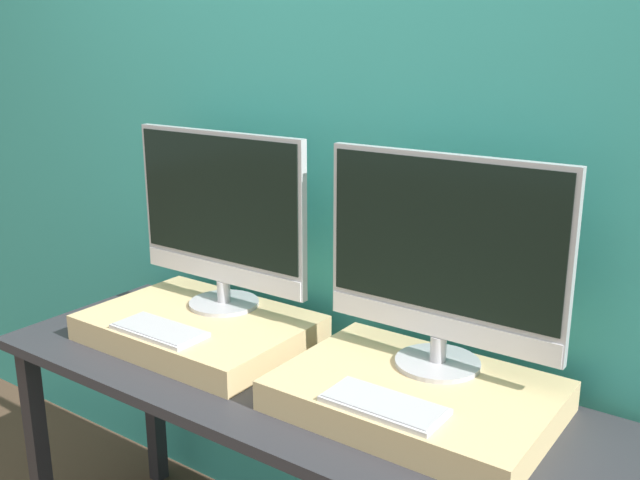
% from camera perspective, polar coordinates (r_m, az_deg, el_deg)
% --- Properties ---
extents(wall_back, '(8.00, 0.04, 2.60)m').
position_cam_1_polar(wall_back, '(2.00, 3.49, 7.58)').
color(wall_back, teal).
rests_on(wall_back, ground_plane).
extents(workbench, '(1.71, 0.59, 0.74)m').
position_cam_1_polar(workbench, '(1.92, -2.78, -13.23)').
color(workbench, '#2D2D33').
rests_on(workbench, ground_plane).
extents(wooden_riser_left, '(0.63, 0.44, 0.07)m').
position_cam_1_polar(wooden_riser_left, '(2.12, -9.62, -6.93)').
color(wooden_riser_left, '#D6B77F').
rests_on(wooden_riser_left, workbench).
extents(monitor_left, '(0.61, 0.21, 0.52)m').
position_cam_1_polar(monitor_left, '(2.09, -7.98, 1.94)').
color(monitor_left, '#B2B2B7').
rests_on(monitor_left, wooden_riser_left).
extents(keyboard_left, '(0.27, 0.12, 0.01)m').
position_cam_1_polar(keyboard_left, '(2.00, -12.74, -7.04)').
color(keyboard_left, silver).
rests_on(keyboard_left, wooden_riser_left).
extents(wooden_riser_right, '(0.63, 0.44, 0.07)m').
position_cam_1_polar(wooden_riser_right, '(1.73, 7.70, -12.25)').
color(wooden_riser_right, '#D6B77F').
rests_on(wooden_riser_right, workbench).
extents(monitor_right, '(0.61, 0.21, 0.52)m').
position_cam_1_polar(monitor_right, '(1.70, 9.77, -1.38)').
color(monitor_right, '#B2B2B7').
rests_on(monitor_right, wooden_riser_right).
extents(keyboard_right, '(0.27, 0.12, 0.01)m').
position_cam_1_polar(keyboard_right, '(1.59, 5.15, -12.98)').
color(keyboard_right, silver).
rests_on(keyboard_right, wooden_riser_right).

